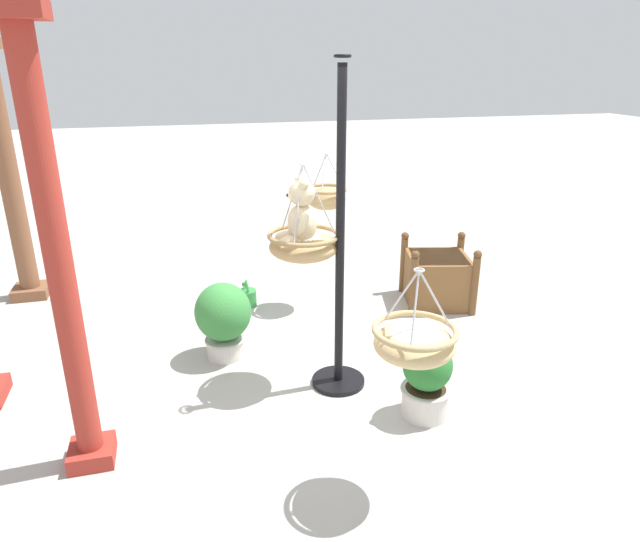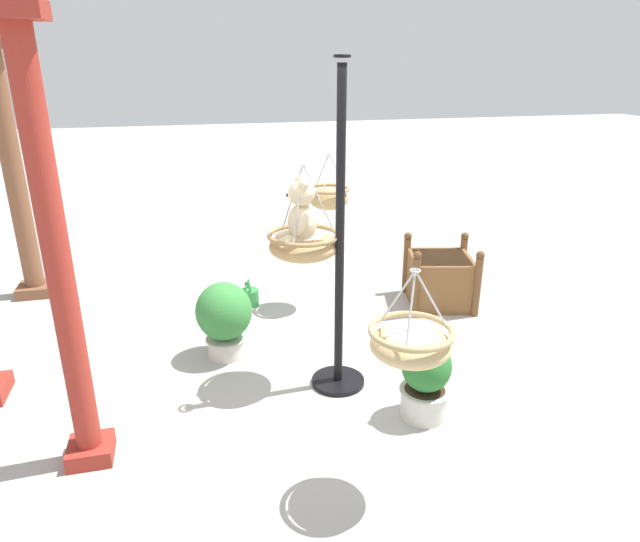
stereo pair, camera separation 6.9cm
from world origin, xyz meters
TOP-DOWN VIEW (x-y plane):
  - ground_plane at (0.00, 0.00)m, footprint 40.00×40.00m
  - display_pole_central at (-0.18, -0.02)m, footprint 0.44×0.44m
  - hanging_basket_with_teddy at (-0.03, 0.23)m, footprint 0.57×0.57m
  - teddy_bear at (-0.03, 0.25)m, footprint 0.36×0.31m
  - hanging_basket_left_high at (-1.46, -0.09)m, footprint 0.50×0.50m
  - hanging_basket_right_low at (1.42, -0.35)m, footprint 0.44×0.44m
  - greenhouse_pillar_left at (2.48, 2.85)m, footprint 0.40×0.40m
  - greenhouse_pillar_right at (-0.69, 1.86)m, footprint 0.31×0.31m
  - wooden_planter_box at (1.14, -1.55)m, footprint 0.87×0.87m
  - potted_plant_flowering_red at (0.51, 0.84)m, footprint 0.50×0.50m
  - potted_plant_bushy_green at (-0.78, -0.53)m, footprint 0.38×0.38m
  - watering_can at (1.60, 0.50)m, footprint 0.35×0.20m

SIDE VIEW (x-z plane):
  - ground_plane at x=0.00m, z-range 0.00..0.00m
  - watering_can at x=1.60m, z-range -0.05..0.25m
  - wooden_planter_box at x=1.14m, z-range -0.06..0.66m
  - potted_plant_bushy_green at x=-0.78m, z-range -0.01..0.65m
  - potted_plant_flowering_red at x=0.51m, z-range 0.04..0.75m
  - display_pole_central at x=-0.18m, z-range -0.47..2.11m
  - hanging_basket_left_high at x=-1.46m, z-range 0.76..1.32m
  - hanging_basket_with_teddy at x=-0.03m, z-range 0.82..1.57m
  - hanging_basket_right_low at x=1.42m, z-range 0.92..1.50m
  - greenhouse_pillar_left at x=2.48m, z-range -0.05..2.69m
  - greenhouse_pillar_right at x=-0.69m, z-range -0.05..2.79m
  - teddy_bear at x=-0.03m, z-range 1.17..1.69m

